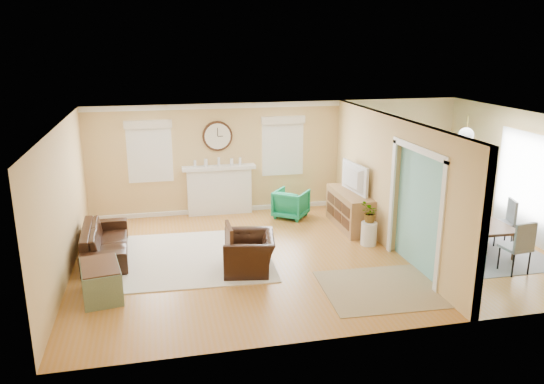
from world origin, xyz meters
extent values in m
plane|color=#AE6E27|center=(0.00, 0.00, 0.00)|extent=(9.00, 9.00, 0.00)
cube|color=tan|center=(0.00, 3.00, 1.30)|extent=(9.00, 0.02, 2.60)
cube|color=tan|center=(0.00, -3.00, 1.30)|extent=(9.00, 0.02, 2.60)
cube|color=tan|center=(-4.50, 0.00, 1.30)|extent=(0.02, 6.00, 2.60)
cube|color=tan|center=(4.50, 0.00, 1.30)|extent=(0.02, 6.00, 2.60)
cube|color=white|center=(0.00, 0.00, 2.60)|extent=(9.00, 6.00, 0.02)
cube|color=tan|center=(1.50, 1.40, 1.30)|extent=(0.12, 3.20, 2.60)
cube|color=tan|center=(1.50, -2.50, 1.30)|extent=(0.12, 1.00, 2.60)
cube|color=tan|center=(1.50, -1.10, 2.40)|extent=(0.12, 1.80, 0.40)
cube|color=white|center=(1.43, -0.20, 1.10)|extent=(0.04, 0.12, 2.20)
cube|color=white|center=(1.43, -2.00, 1.10)|extent=(0.04, 0.12, 2.20)
cube|color=white|center=(1.43, -1.10, 2.20)|extent=(0.04, 1.92, 0.12)
cube|color=#7DC6CA|center=(1.57, 0.00, 1.30)|extent=(0.02, 6.00, 2.60)
cube|color=white|center=(-1.50, 2.88, 0.55)|extent=(1.50, 0.24, 1.10)
cube|color=white|center=(-1.50, 2.85, 1.13)|extent=(1.70, 0.30, 0.08)
cube|color=black|center=(-1.50, 2.98, 0.50)|extent=(0.85, 0.02, 0.75)
cube|color=gold|center=(-1.50, 2.87, 0.42)|extent=(0.85, 0.02, 0.62)
cylinder|color=#462916|center=(-1.50, 2.97, 1.85)|extent=(0.70, 0.06, 0.70)
cylinder|color=silver|center=(-1.50, 2.94, 1.85)|extent=(0.60, 0.01, 0.60)
cube|color=black|center=(-1.50, 2.93, 1.95)|extent=(0.02, 0.01, 0.20)
cube|color=black|center=(-1.44, 2.93, 1.85)|extent=(0.12, 0.01, 0.02)
cube|color=white|center=(-3.05, 2.98, 1.55)|extent=(0.90, 0.03, 1.30)
cube|color=white|center=(-3.05, 2.95, 1.55)|extent=(1.00, 0.04, 1.40)
cube|color=beige|center=(-3.05, 2.91, 2.18)|extent=(1.05, 0.10, 0.18)
cube|color=white|center=(0.05, 2.98, 1.55)|extent=(0.90, 0.03, 1.30)
cube|color=white|center=(0.05, 2.95, 1.55)|extent=(1.00, 0.04, 1.40)
cube|color=beige|center=(0.05, 2.91, 2.18)|extent=(1.05, 0.10, 0.18)
cube|color=white|center=(4.47, 0.00, 1.10)|extent=(0.03, 1.60, 2.10)
cube|color=white|center=(4.44, 0.00, 1.10)|extent=(0.03, 1.70, 2.20)
cylinder|color=gold|center=(3.00, 0.00, 2.45)|extent=(0.02, 0.02, 0.30)
sphere|color=white|center=(3.00, 0.00, 2.20)|extent=(0.30, 0.30, 0.30)
cube|color=beige|center=(-2.45, 0.30, 0.01)|extent=(3.27, 2.87, 0.02)
cube|color=tan|center=(0.67, -1.72, 0.01)|extent=(2.12, 1.76, 0.01)
cube|color=gray|center=(3.16, -0.39, 0.01)|extent=(2.18, 2.73, 0.01)
imported|color=black|center=(-3.95, 0.73, 0.30)|extent=(0.89, 2.10, 0.60)
imported|color=black|center=(-1.39, -0.50, 0.33)|extent=(1.04, 1.15, 0.66)
imported|color=#057B4A|center=(0.08, 2.24, 0.33)|extent=(0.99, 1.00, 0.65)
cube|color=gray|center=(-3.88, -0.99, 0.26)|extent=(0.73, 1.03, 0.53)
cube|color=#462916|center=(-3.88, -0.99, 0.54)|extent=(0.69, 0.98, 0.02)
cube|color=#99734C|center=(1.17, 1.30, 0.40)|extent=(0.54, 1.63, 0.80)
cube|color=#462916|center=(0.89, 0.81, 0.55)|extent=(0.01, 0.43, 0.22)
cube|color=#462916|center=(0.89, 0.81, 0.28)|extent=(0.01, 0.43, 0.22)
cube|color=#462916|center=(0.89, 1.30, 0.55)|extent=(0.01, 0.43, 0.22)
cube|color=#462916|center=(0.89, 1.30, 0.28)|extent=(0.01, 0.43, 0.22)
cube|color=#462916|center=(0.89, 1.79, 0.55)|extent=(0.01, 0.43, 0.22)
cube|color=#462916|center=(0.89, 1.79, 0.28)|extent=(0.01, 0.43, 0.22)
imported|color=black|center=(1.15, 1.30, 1.12)|extent=(0.26, 1.12, 0.64)
cylinder|color=white|center=(1.17, 0.21, 0.24)|extent=(0.32, 0.32, 0.47)
imported|color=#337F33|center=(1.17, 0.21, 0.68)|extent=(0.49, 0.49, 0.41)
imported|color=#462916|center=(3.16, -0.39, 0.29)|extent=(0.95, 1.67, 0.58)
cube|color=gray|center=(3.07, 0.70, 0.41)|extent=(0.46, 0.46, 0.05)
cube|color=gray|center=(3.07, 0.70, 0.64)|extent=(0.39, 0.13, 0.46)
cylinder|color=black|center=(3.19, 0.88, 0.19)|extent=(0.03, 0.03, 0.39)
cylinder|color=black|center=(3.25, 0.57, 0.19)|extent=(0.03, 0.03, 0.39)
cylinder|color=black|center=(2.88, 0.82, 0.19)|extent=(0.03, 0.03, 0.39)
cylinder|color=black|center=(2.95, 0.51, 0.19)|extent=(0.03, 0.03, 0.39)
cube|color=gray|center=(3.17, -1.59, 0.46)|extent=(0.47, 0.47, 0.05)
cube|color=gray|center=(3.17, -1.59, 0.72)|extent=(0.43, 0.09, 0.51)
cylinder|color=black|center=(3.01, -1.78, 0.21)|extent=(0.03, 0.03, 0.43)
cylinder|color=black|center=(2.98, -1.43, 0.21)|extent=(0.03, 0.03, 0.43)
cylinder|color=black|center=(3.36, -1.74, 0.21)|extent=(0.03, 0.03, 0.43)
cylinder|color=black|center=(3.32, -1.40, 0.21)|extent=(0.03, 0.03, 0.43)
cube|color=white|center=(2.45, -0.44, 0.45)|extent=(0.51, 0.51, 0.05)
cube|color=white|center=(2.45, -0.44, 0.71)|extent=(0.15, 0.42, 0.51)
cylinder|color=black|center=(2.32, -0.24, 0.21)|extent=(0.03, 0.03, 0.42)
cylinder|color=black|center=(2.65, -0.32, 0.21)|extent=(0.03, 0.03, 0.42)
cylinder|color=black|center=(2.24, -0.57, 0.21)|extent=(0.03, 0.03, 0.42)
cylinder|color=black|center=(2.57, -0.65, 0.21)|extent=(0.03, 0.03, 0.42)
cube|color=gray|center=(3.78, -0.33, 0.44)|extent=(0.51, 0.51, 0.05)
cube|color=gray|center=(3.78, -0.33, 0.69)|extent=(0.16, 0.41, 0.49)
cylinder|color=black|center=(3.90, -0.53, 0.21)|extent=(0.03, 0.03, 0.41)
cylinder|color=black|center=(3.58, -0.44, 0.21)|extent=(0.03, 0.03, 0.41)
cylinder|color=black|center=(3.99, -0.21, 0.21)|extent=(0.03, 0.03, 0.41)
cylinder|color=black|center=(3.67, -0.12, 0.21)|extent=(0.03, 0.03, 0.41)
camera|label=1|loc=(-2.90, -9.14, 3.94)|focal=35.00mm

